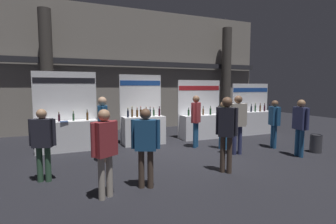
{
  "coord_description": "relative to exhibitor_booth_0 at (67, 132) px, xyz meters",
  "views": [
    {
      "loc": [
        -3.87,
        -7.11,
        2.07
      ],
      "look_at": [
        -0.53,
        0.88,
        1.21
      ],
      "focal_mm": 27.21,
      "sensor_mm": 36.0,
      "label": 1
    }
  ],
  "objects": [
    {
      "name": "ground_plane",
      "position": [
        3.75,
        -1.68,
        -0.62
      ],
      "size": [
        25.58,
        25.58,
        0.0
      ],
      "primitive_type": "plane",
      "color": "black"
    },
    {
      "name": "hall_colonnade",
      "position": [
        3.75,
        3.36,
        2.24
      ],
      "size": [
        12.79,
        1.04,
        5.78
      ],
      "color": "gray",
      "rests_on": "ground_plane"
    },
    {
      "name": "exhibitor_booth_0",
      "position": [
        0.0,
        0.0,
        0.0
      ],
      "size": [
        1.97,
        0.7,
        2.57
      ],
      "color": "white",
      "rests_on": "ground_plane"
    },
    {
      "name": "exhibitor_booth_1",
      "position": [
        2.57,
        -0.05,
        0.01
      ],
      "size": [
        1.57,
        0.66,
        2.51
      ],
      "color": "white",
      "rests_on": "ground_plane"
    },
    {
      "name": "exhibitor_booth_2",
      "position": [
        5.09,
        0.05,
        -0.03
      ],
      "size": [
        1.92,
        0.66,
        2.34
      ],
      "color": "white",
      "rests_on": "ground_plane"
    },
    {
      "name": "exhibitor_booth_3",
      "position": [
        7.73,
        0.06,
        -0.04
      ],
      "size": [
        1.96,
        0.66,
        2.21
      ],
      "color": "white",
      "rests_on": "ground_plane"
    },
    {
      "name": "trash_bin",
      "position": [
        7.24,
        -3.31,
        -0.33
      ],
      "size": [
        0.35,
        0.35,
        0.58
      ],
      "color": "#38383D",
      "rests_on": "ground_plane"
    },
    {
      "name": "visitor_0",
      "position": [
        3.48,
        -3.8,
        0.47
      ],
      "size": [
        0.38,
        0.42,
        1.83
      ],
      "rotation": [
        0.0,
        0.0,
        5.42
      ],
      "color": "#47382D",
      "rests_on": "ground_plane"
    },
    {
      "name": "visitor_1",
      "position": [
        4.78,
        -1.82,
        0.31
      ],
      "size": [
        0.37,
        0.44,
        1.59
      ],
      "rotation": [
        0.0,
        0.0,
        2.13
      ],
      "color": "navy",
      "rests_on": "ground_plane"
    },
    {
      "name": "visitor_2",
      "position": [
        4.06,
        -1.25,
        0.44
      ],
      "size": [
        0.42,
        0.38,
        1.78
      ],
      "rotation": [
        0.0,
        0.0,
        3.82
      ],
      "color": "navy",
      "rests_on": "ground_plane"
    },
    {
      "name": "visitor_3",
      "position": [
        4.79,
        -2.54,
        0.48
      ],
      "size": [
        0.61,
        0.3,
        1.81
      ],
      "rotation": [
        0.0,
        0.0,
        6.12
      ],
      "color": "navy",
      "rests_on": "ground_plane"
    },
    {
      "name": "visitor_4",
      "position": [
        0.89,
        -1.72,
        0.47
      ],
      "size": [
        0.3,
        0.53,
        1.8
      ],
      "rotation": [
        0.0,
        0.0,
        1.45
      ],
      "color": "#47382D",
      "rests_on": "ground_plane"
    },
    {
      "name": "visitor_5",
      "position": [
        6.34,
        -3.45,
        0.4
      ],
      "size": [
        0.29,
        0.59,
        1.7
      ],
      "rotation": [
        0.0,
        0.0,
        4.56
      ],
      "color": "navy",
      "rests_on": "ground_plane"
    },
    {
      "name": "visitor_6",
      "position": [
        1.41,
        -3.95,
        0.36
      ],
      "size": [
        0.55,
        0.37,
        1.64
      ],
      "rotation": [
        0.0,
        0.0,
        2.72
      ],
      "color": "#47382D",
      "rests_on": "ground_plane"
    },
    {
      "name": "visitor_7",
      "position": [
        6.47,
        -2.33,
        0.35
      ],
      "size": [
        0.37,
        0.52,
        1.62
      ],
      "rotation": [
        0.0,
        0.0,
        1.21
      ],
      "color": "navy",
      "rests_on": "ground_plane"
    },
    {
      "name": "visitor_8",
      "position": [
        -0.53,
        -2.76,
        0.34
      ],
      "size": [
        0.54,
        0.35,
        1.6
      ],
      "rotation": [
        0.0,
        0.0,
        2.83
      ],
      "color": "#33563D",
      "rests_on": "ground_plane"
    },
    {
      "name": "visitor_9",
      "position": [
        0.57,
        -4.12,
        0.39
      ],
      "size": [
        0.52,
        0.43,
        1.67
      ],
      "rotation": [
        0.0,
        0.0,
        3.67
      ],
      "color": "#ADA393",
      "rests_on": "ground_plane"
    }
  ]
}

